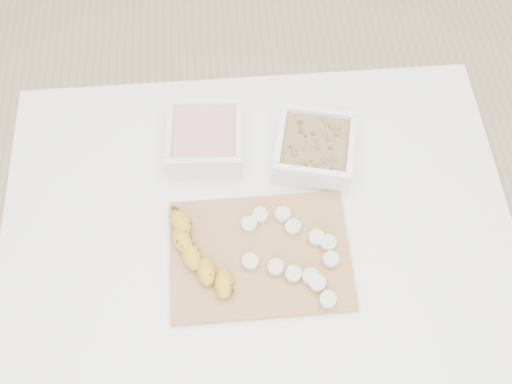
{
  "coord_description": "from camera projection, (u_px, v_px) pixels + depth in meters",
  "views": [
    {
      "loc": [
        -0.04,
        -0.46,
        1.77
      ],
      "look_at": [
        0.0,
        0.03,
        0.81
      ],
      "focal_mm": 40.0,
      "sensor_mm": 36.0,
      "label": 1
    }
  ],
  "objects": [
    {
      "name": "cutting_board",
      "position": [
        260.0,
        255.0,
        1.08
      ],
      "size": [
        0.34,
        0.24,
        0.01
      ],
      "primitive_type": "cube",
      "rotation": [
        0.0,
        0.0,
        0.0
      ],
      "color": "#AD7844",
      "rests_on": "table"
    },
    {
      "name": "banana_slices",
      "position": [
        295.0,
        252.0,
        1.06
      ],
      "size": [
        0.18,
        0.21,
        0.02
      ],
      "color": "beige",
      "rests_on": "cutting_board"
    },
    {
      "name": "ground",
      "position": [
        257.0,
        317.0,
        1.79
      ],
      "size": [
        3.5,
        3.5,
        0.0
      ],
      "primitive_type": "plane",
      "color": "#C6AD89",
      "rests_on": "ground"
    },
    {
      "name": "table",
      "position": [
        257.0,
        238.0,
        1.21
      ],
      "size": [
        1.0,
        0.7,
        0.75
      ],
      "color": "white",
      "rests_on": "ground"
    },
    {
      "name": "banana",
      "position": [
        200.0,
        256.0,
        1.05
      ],
      "size": [
        0.11,
        0.2,
        0.03
      ],
      "primitive_type": null,
      "rotation": [
        0.0,
        0.0,
        0.34
      ],
      "color": "gold",
      "rests_on": "cutting_board"
    },
    {
      "name": "bowl_yogurt",
      "position": [
        205.0,
        139.0,
        1.16
      ],
      "size": [
        0.16,
        0.16,
        0.07
      ],
      "color": "white",
      "rests_on": "table"
    },
    {
      "name": "bowl_granola",
      "position": [
        314.0,
        148.0,
        1.15
      ],
      "size": [
        0.18,
        0.18,
        0.07
      ],
      "color": "white",
      "rests_on": "table"
    }
  ]
}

